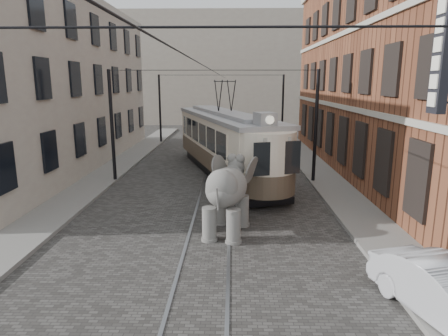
{
  "coord_description": "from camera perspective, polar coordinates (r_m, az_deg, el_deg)",
  "views": [
    {
      "loc": [
        0.83,
        -14.64,
        5.34
      ],
      "look_at": [
        0.5,
        0.11,
        2.1
      ],
      "focal_mm": 31.35,
      "sensor_mm": 36.0,
      "label": 1
    }
  ],
  "objects": [
    {
      "name": "sidewalk_left",
      "position": [
        17.19,
        -24.19,
        -6.57
      ],
      "size": [
        2.0,
        60.0,
        0.15
      ],
      "primitive_type": "cube",
      "color": "slate",
      "rests_on": "ground"
    },
    {
      "name": "catenary",
      "position": [
        19.8,
        -1.72,
        5.6
      ],
      "size": [
        11.0,
        30.2,
        6.0
      ],
      "primitive_type": null,
      "color": "black",
      "rests_on": "ground"
    },
    {
      "name": "tram",
      "position": [
        22.81,
        0.13,
        5.8
      ],
      "size": [
        6.84,
        13.94,
        5.45
      ],
      "primitive_type": null,
      "rotation": [
        0.0,
        0.0,
        0.31
      ],
      "color": "beige",
      "rests_on": "ground"
    },
    {
      "name": "elephant",
      "position": [
        13.96,
        0.39,
        -4.35
      ],
      "size": [
        3.2,
        4.7,
        2.64
      ],
      "primitive_type": null,
      "rotation": [
        0.0,
        0.0,
        -0.2
      ],
      "color": "#65625D",
      "rests_on": "ground"
    },
    {
      "name": "sidewalk_right",
      "position": [
        16.39,
        19.75,
        -7.1
      ],
      "size": [
        2.0,
        60.0,
        0.15
      ],
      "primitive_type": "cube",
      "color": "slate",
      "rests_on": "ground"
    },
    {
      "name": "stucco_building",
      "position": [
        27.33,
        -24.81,
        10.56
      ],
      "size": [
        7.0,
        24.0,
        10.0
      ],
      "primitive_type": "cube",
      "color": "#A29486",
      "rests_on": "ground"
    },
    {
      "name": "tram_rails",
      "position": [
        15.6,
        -1.86,
        -7.59
      ],
      "size": [
        1.54,
        80.0,
        0.02
      ],
      "primitive_type": null,
      "color": "slate",
      "rests_on": "ground"
    },
    {
      "name": "brick_building",
      "position": [
        25.74,
        25.21,
        12.72
      ],
      "size": [
        8.0,
        26.0,
        12.0
      ],
      "primitive_type": "cube",
      "color": "brown",
      "rests_on": "ground"
    },
    {
      "name": "distant_block",
      "position": [
        54.67,
        0.42,
        14.13
      ],
      "size": [
        28.0,
        10.0,
        14.0
      ],
      "primitive_type": "cube",
      "color": "#A29486",
      "rests_on": "ground"
    },
    {
      "name": "ground",
      "position": [
        15.6,
        -1.86,
        -7.63
      ],
      "size": [
        120.0,
        120.0,
        0.0
      ],
      "primitive_type": "plane",
      "color": "#464441"
    }
  ]
}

